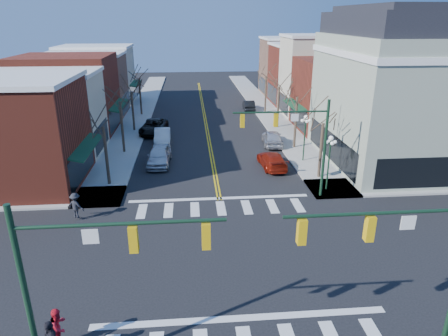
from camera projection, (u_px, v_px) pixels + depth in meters
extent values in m
plane|color=black|center=(230.00, 259.00, 21.75)|extent=(160.00, 160.00, 0.00)
cube|color=#9E9B93|center=(122.00, 149.00, 39.65)|extent=(3.50, 70.00, 0.15)
cube|color=#9E9B93|center=(295.00, 144.00, 41.07)|extent=(3.50, 70.00, 0.15)
cube|color=maroon|center=(10.00, 136.00, 30.02)|extent=(10.00, 8.50, 8.00)
cube|color=beige|center=(45.00, 115.00, 37.33)|extent=(10.00, 7.00, 7.50)
cube|color=maroon|center=(68.00, 95.00, 44.61)|extent=(10.00, 9.00, 8.50)
cube|color=#89614B|center=(86.00, 86.00, 52.42)|extent=(10.00, 7.50, 7.80)
cube|color=beige|center=(98.00, 76.00, 59.57)|extent=(10.00, 8.00, 8.20)
cube|color=maroon|center=(342.00, 95.00, 45.59)|extent=(10.00, 8.50, 8.00)
cube|color=beige|center=(322.00, 77.00, 52.45)|extent=(10.00, 7.00, 10.00)
cube|color=maroon|center=(305.00, 75.00, 59.71)|extent=(10.00, 8.00, 8.50)
cube|color=#89614B|center=(292.00, 67.00, 67.07)|extent=(10.00, 8.00, 9.00)
cube|color=#949E89|center=(402.00, 101.00, 34.65)|extent=(12.00, 14.00, 11.00)
cube|color=white|center=(410.00, 52.00, 33.20)|extent=(12.25, 14.25, 0.50)
cube|color=black|center=(415.00, 23.00, 32.39)|extent=(11.40, 13.40, 1.80)
cube|color=black|center=(417.00, 9.00, 32.00)|extent=(9.80, 11.80, 0.60)
cylinder|color=#14331E|center=(28.00, 304.00, 12.98)|extent=(0.20, 0.20, 7.20)
cylinder|color=#14331E|center=(121.00, 224.00, 12.25)|extent=(6.50, 0.12, 0.12)
cube|color=gold|center=(133.00, 239.00, 12.47)|extent=(0.28, 0.28, 0.90)
cube|color=gold|center=(206.00, 236.00, 12.66)|extent=(0.28, 0.28, 0.90)
cylinder|color=#14331E|center=(381.00, 213.00, 12.93)|extent=(6.50, 0.12, 0.12)
cube|color=gold|center=(370.00, 228.00, 13.09)|extent=(0.28, 0.28, 0.90)
cube|color=gold|center=(302.00, 231.00, 12.91)|extent=(0.28, 0.28, 0.90)
cylinder|color=#14331E|center=(325.00, 150.00, 27.97)|extent=(0.20, 0.20, 7.20)
cylinder|color=#14331E|center=(281.00, 112.00, 26.72)|extent=(6.50, 0.12, 0.12)
cube|color=gold|center=(276.00, 120.00, 26.88)|extent=(0.28, 0.28, 0.90)
cube|color=gold|center=(242.00, 121.00, 26.70)|extent=(0.28, 0.28, 0.90)
cylinder|color=#14331E|center=(328.00, 166.00, 29.63)|extent=(0.12, 0.12, 4.00)
sphere|color=white|center=(331.00, 138.00, 28.87)|extent=(0.36, 0.36, 0.36)
cylinder|color=#14331E|center=(304.00, 141.00, 35.68)|extent=(0.12, 0.12, 4.00)
sphere|color=white|center=(306.00, 117.00, 34.92)|extent=(0.36, 0.36, 0.36)
cylinder|color=#382B21|center=(106.00, 157.00, 30.47)|extent=(0.24, 0.24, 4.76)
cylinder|color=#382B21|center=(122.00, 128.00, 37.88)|extent=(0.24, 0.24, 5.04)
cylinder|color=#382B21|center=(133.00, 112.00, 45.42)|extent=(0.24, 0.24, 4.55)
cylinder|color=#382B21|center=(140.00, 97.00, 52.81)|extent=(0.24, 0.24, 4.90)
cylinder|color=#382B21|center=(321.00, 151.00, 31.86)|extent=(0.24, 0.24, 4.62)
cylinder|color=#382B21|center=(296.00, 123.00, 39.22)|extent=(0.24, 0.24, 5.18)
cylinder|color=#382B21|center=(278.00, 108.00, 46.73)|extent=(0.24, 0.24, 4.83)
cylinder|color=#382B21|center=(266.00, 95.00, 54.16)|extent=(0.24, 0.24, 4.97)
imported|color=silver|center=(159.00, 155.00, 35.48)|extent=(2.13, 4.95, 1.67)
imported|color=silver|center=(162.00, 137.00, 41.38)|extent=(1.76, 4.64, 1.51)
imported|color=black|center=(154.00, 127.00, 45.06)|extent=(3.22, 5.85, 1.55)
imported|color=maroon|center=(272.00, 160.00, 34.79)|extent=(2.18, 4.80, 1.36)
imported|color=silver|center=(272.00, 138.00, 40.84)|extent=(2.20, 4.73, 1.57)
imported|color=black|center=(249.00, 105.00, 56.36)|extent=(1.63, 4.27, 1.39)
imported|color=red|center=(59.00, 327.00, 15.62)|extent=(0.82, 0.95, 1.67)
imported|color=black|center=(76.00, 206.00, 25.63)|extent=(1.28, 1.06, 1.72)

